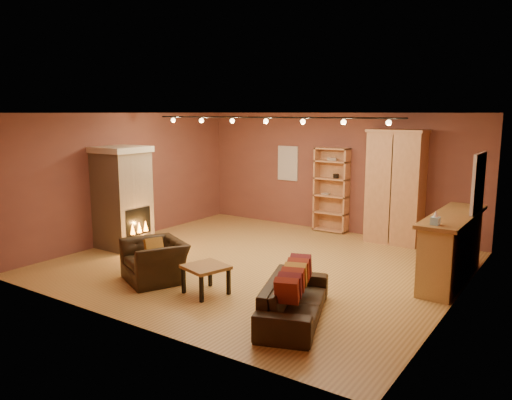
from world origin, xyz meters
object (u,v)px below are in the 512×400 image
Objects in this scene: bar_counter at (451,247)px; armoire at (396,187)px; armchair at (154,254)px; coffee_table at (206,270)px; fireplace at (123,197)px; loveseat at (294,292)px; bookcase at (332,189)px.

armoire is at bearing 130.06° from bar_counter.
armchair is at bearing -117.95° from armoire.
armchair is 1.65× the size of coffee_table.
loveseat is (4.84, -1.25, -0.67)m from fireplace.
armoire is 4.87m from loveseat.
armchair is at bearing -29.40° from fireplace.
bookcase is 5.35m from loveseat.
bar_counter is (3.22, -2.16, -0.43)m from bookcase.
coffee_table is (3.22, -1.19, -0.67)m from fireplace.
bookcase is 0.83× the size of bar_counter.
bookcase is at bearing 92.35° from coffee_table.
fireplace is 2.83× the size of coffee_table.
armchair is (-4.14, -2.77, -0.12)m from bar_counter.
armoire reaches higher than loveseat.
loveseat is 1.58× the size of armchair.
armoire reaches higher than bookcase.
bookcase is 1.62× the size of armchair.
fireplace reaches higher than bar_counter.
armoire is (4.60, 3.54, 0.17)m from fireplace.
coffee_table is at bearing 68.20° from loveseat.
fireplace is 5.04m from loveseat.
armchair is at bearing 68.91° from loveseat.
bar_counter reaches higher than armchair.
armoire is 3.27× the size of coffee_table.
fireplace is at bearing -165.73° from bar_counter.
armoire is 1.26× the size of loveseat.
fireplace is 0.88× the size of bar_counter.
fireplace is 2.48m from armchair.
coffee_table is (-3.02, -2.78, -0.19)m from bar_counter.
fireplace is at bearing 55.86° from loveseat.
loveseat is at bearing -2.15° from coffee_table.
armchair reaches higher than loveseat.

